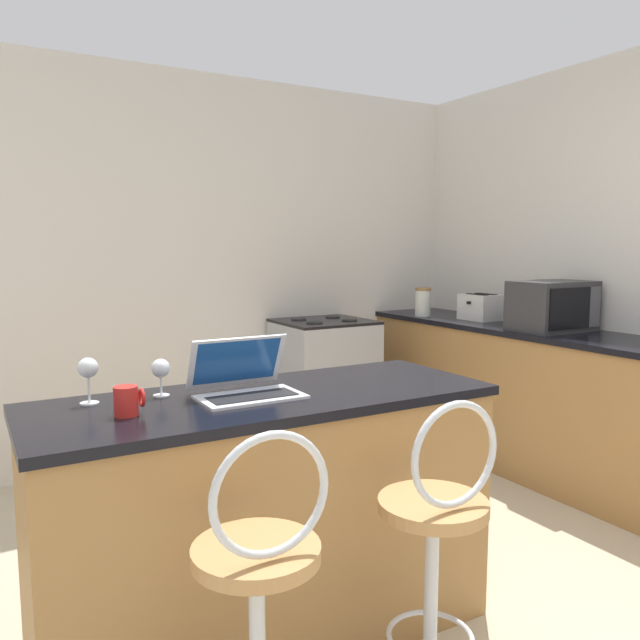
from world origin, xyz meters
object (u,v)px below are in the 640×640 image
Objects in this scene: bar_stool_far at (435,566)px; mug_red at (127,401)px; stove_range at (324,384)px; toaster at (481,307)px; microwave at (553,306)px; laptop at (245,381)px; wine_glass_short at (161,370)px; bar_stool_near at (260,623)px; wine_glass_tall at (88,370)px; storage_jar at (423,302)px.

bar_stool_far is 10.89× the size of mug_red.
bar_stool_far is 1.08× the size of stove_range.
toaster reaches higher than stove_range.
microwave reaches higher than mug_red.
laptop reaches higher than wine_glass_short.
microwave reaches higher than bar_stool_near.
stove_range is (1.37, 1.78, -0.52)m from laptop.
mug_red is (-1.79, -1.85, 0.51)m from stove_range.
laptop reaches higher than bar_stool_far.
bar_stool_near is 0.92m from wine_glass_short.
toaster is 3.07m from mug_red.
mug_red is (-0.42, -0.06, -0.01)m from laptop.
wine_glass_tall is (-2.85, -1.11, 0.02)m from toaster.
bar_stool_near is 0.77m from mug_red.
microwave is at bearing -80.06° from storage_jar.
wine_glass_short is (-0.63, 0.74, 0.55)m from bar_stool_far.
toaster reaches higher than mug_red.
wine_glass_short is at bearing -134.57° from stove_range.
microwave reaches higher than wine_glass_short.
laptop is 2.66m from toaster.
laptop is at bearing -127.44° from stove_range.
microwave reaches higher than stove_range.
bar_stool_near is at bearing -154.45° from microwave.
laptop is 2.68× the size of wine_glass_short.
stove_range is 0.97m from storage_jar.
microwave is 2.36× the size of storage_jar.
bar_stool_far is 2.59m from stove_range.
laptop is 1.68× the size of storage_jar.
wine_glass_short is (-2.61, -1.12, 0.00)m from toaster.
bar_stool_far is (0.59, 0.00, 0.00)m from bar_stool_near.
wine_glass_tall is at bearing 163.69° from laptop.
mug_red reaches higher than bar_stool_near.
bar_stool_far is at bearing -136.80° from toaster.
bar_stool_far is 1.08m from mug_red.
toaster reaches higher than bar_stool_far.
storage_jar reaches higher than mug_red.
storage_jar is (2.40, 1.51, 0.01)m from wine_glass_short.
microwave is at bearing 31.92° from bar_stool_far.
bar_stool_near is 3.22m from toaster.
wine_glass_tall reaches higher than mug_red.
bar_stool_far is 2.02× the size of microwave.
storage_jar reaches higher than stove_range.
bar_stool_near is at bearing -136.38° from storage_jar.
microwave is at bearing 14.71° from laptop.
wine_glass_short is 2.84m from storage_jar.
bar_stool_near is 2.83× the size of laptop.
toaster is at bearing 43.20° from bar_stool_far.
storage_jar is at bearing 117.82° from toaster.
wine_glass_tall is at bearing -170.67° from microwave.
wine_glass_short is (-0.26, 0.13, 0.04)m from laptop.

